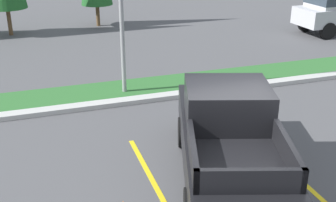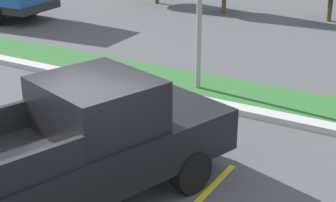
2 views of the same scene
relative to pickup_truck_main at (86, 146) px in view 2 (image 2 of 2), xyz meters
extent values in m
cube|color=yellow|center=(-1.57, -0.05, -1.04)|extent=(0.12, 4.80, 0.01)
cube|color=#B2B2AD|center=(0.12, 4.81, -0.97)|extent=(56.00, 0.40, 0.15)
cube|color=#2D662D|center=(0.12, 5.91, -1.01)|extent=(56.00, 1.80, 0.06)
cylinder|color=black|center=(-0.36, 1.69, -0.66)|extent=(0.50, 0.81, 0.76)
cylinder|color=black|center=(1.26, 1.17, -0.66)|extent=(0.50, 0.81, 0.76)
cube|color=black|center=(-0.02, -0.05, -0.16)|extent=(3.39, 5.53, 0.76)
cube|color=black|center=(0.08, 0.24, 0.64)|extent=(2.16, 2.06, 0.84)
cube|color=#2D3842|center=(0.32, 1.02, 0.69)|extent=(1.56, 0.55, 0.63)
cube|color=black|center=(0.35, -1.69, 0.44)|extent=(0.67, 1.84, 0.44)
cube|color=silver|center=(0.76, 2.38, -0.40)|extent=(1.77, 0.70, 0.28)
cylinder|color=black|center=(-11.56, 10.35, -0.54)|extent=(1.02, 0.37, 1.00)
cylinder|color=brown|center=(-0.06, 15.80, -0.47)|extent=(0.20, 0.20, 1.15)
camera|label=1|loc=(-3.79, -7.39, 4.25)|focal=46.25mm
camera|label=2|loc=(4.74, -5.48, 3.58)|focal=53.95mm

